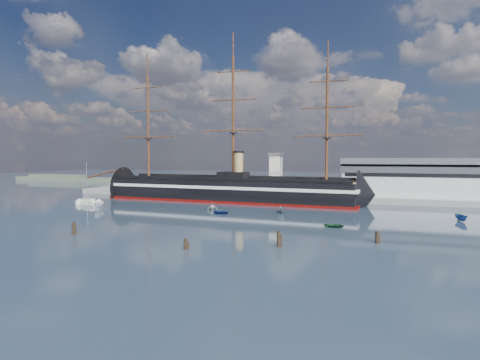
% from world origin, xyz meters
% --- Properties ---
extents(ground, '(600.00, 600.00, 0.00)m').
position_xyz_m(ground, '(0.00, 40.00, 0.00)').
color(ground, '#1E2B3F').
rests_on(ground, ground).
extents(quay, '(180.00, 18.00, 2.00)m').
position_xyz_m(quay, '(10.00, 76.00, 0.00)').
color(quay, slate).
rests_on(quay, ground).
extents(warehouse, '(63.00, 21.00, 11.60)m').
position_xyz_m(warehouse, '(58.00, 80.00, 7.98)').
color(warehouse, '#B7BABC').
rests_on(warehouse, ground).
extents(quay_tower, '(5.00, 5.00, 15.00)m').
position_xyz_m(quay_tower, '(3.00, 73.00, 9.75)').
color(quay_tower, silver).
rests_on(quay_tower, ground).
extents(shoreline, '(120.00, 10.00, 4.00)m').
position_xyz_m(shoreline, '(-139.23, 135.00, 1.45)').
color(shoreline, '#3F4C38').
rests_on(shoreline, ground).
extents(warship, '(113.28, 20.81, 53.94)m').
position_xyz_m(warship, '(-12.61, 60.00, 4.04)').
color(warship, black).
rests_on(warship, ground).
extents(sailboat, '(8.95, 4.88, 13.75)m').
position_xyz_m(sailboat, '(-49.55, 34.84, 0.88)').
color(sailboat, beige).
rests_on(sailboat, ground).
extents(motorboat_a, '(7.32, 4.94, 2.75)m').
position_xyz_m(motorboat_a, '(-39.12, 27.08, 0.00)').
color(motorboat_a, white).
rests_on(motorboat_a, ground).
extents(motorboat_b, '(1.60, 3.04, 1.35)m').
position_xyz_m(motorboat_b, '(-0.95, 29.59, 0.00)').
color(motorboat_b, navy).
rests_on(motorboat_b, ground).
extents(motorboat_c, '(5.48, 3.16, 2.07)m').
position_xyz_m(motorboat_c, '(14.01, 37.24, 0.00)').
color(motorboat_c, slate).
rests_on(motorboat_c, ground).
extents(motorboat_d, '(6.26, 4.47, 2.11)m').
position_xyz_m(motorboat_d, '(-6.87, 37.24, 0.00)').
color(motorboat_d, white).
rests_on(motorboat_d, ground).
extents(motorboat_e, '(1.66, 2.94, 1.29)m').
position_xyz_m(motorboat_e, '(30.39, 18.73, 0.00)').
color(motorboat_e, '#154124').
rests_on(motorboat_e, ground).
extents(motorboat_f, '(5.81, 3.54, 2.19)m').
position_xyz_m(motorboat_f, '(58.13, 37.07, 0.00)').
color(motorboat_f, '#23498A').
rests_on(motorboat_f, ground).
extents(piling_near_left, '(0.64, 0.64, 3.23)m').
position_xyz_m(piling_near_left, '(-17.76, -7.01, 0.00)').
color(piling_near_left, black).
rests_on(piling_near_left, ground).
extents(piling_near_mid, '(0.64, 0.64, 2.52)m').
position_xyz_m(piling_near_mid, '(9.27, -11.00, 0.00)').
color(piling_near_mid, black).
rests_on(piling_near_mid, ground).
extents(piling_near_right, '(0.64, 0.64, 3.42)m').
position_xyz_m(piling_near_right, '(23.46, -3.98, 0.00)').
color(piling_near_right, black).
rests_on(piling_near_right, ground).
extents(piling_far_right, '(0.64, 0.64, 2.88)m').
position_xyz_m(piling_far_right, '(39.39, 4.78, 0.00)').
color(piling_far_right, black).
rests_on(piling_far_right, ground).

